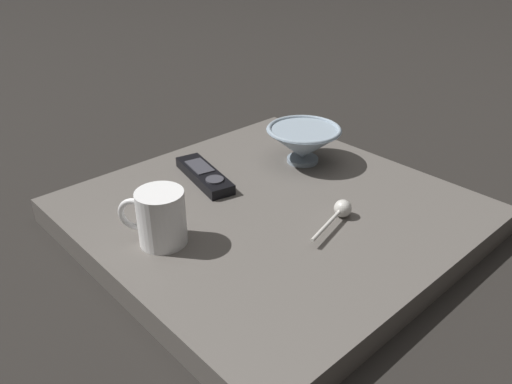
% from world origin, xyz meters
% --- Properties ---
extents(ground_plane, '(6.00, 6.00, 0.00)m').
position_xyz_m(ground_plane, '(0.00, 0.00, 0.00)').
color(ground_plane, black).
extents(table, '(0.58, 0.58, 0.04)m').
position_xyz_m(table, '(0.00, 0.00, 0.02)').
color(table, '#5B5651').
rests_on(table, ground).
extents(cereal_bowl, '(0.14, 0.14, 0.07)m').
position_xyz_m(cereal_bowl, '(0.16, 0.08, 0.08)').
color(cereal_bowl, '#8C9EAD').
rests_on(cereal_bowl, table).
extents(coffee_mug, '(0.08, 0.09, 0.08)m').
position_xyz_m(coffee_mug, '(-0.19, 0.03, 0.08)').
color(coffee_mug, white).
rests_on(coffee_mug, table).
extents(teaspoon, '(0.12, 0.04, 0.03)m').
position_xyz_m(teaspoon, '(0.05, -0.10, 0.06)').
color(teaspoon, silver).
rests_on(teaspoon, table).
extents(tv_remote_near, '(0.08, 0.16, 0.02)m').
position_xyz_m(tv_remote_near, '(-0.03, 0.15, 0.05)').
color(tv_remote_near, black).
rests_on(tv_remote_near, table).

